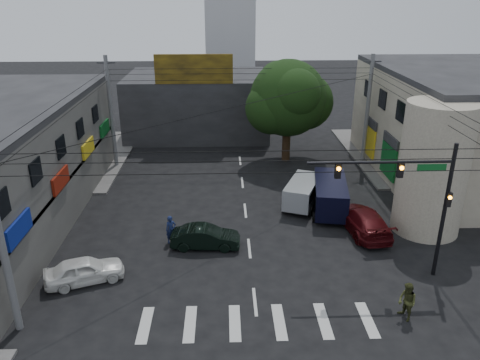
{
  "coord_description": "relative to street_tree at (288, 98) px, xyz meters",
  "views": [
    {
      "loc": [
        -1.37,
        -21.49,
        13.82
      ],
      "look_at": [
        -0.46,
        4.0,
        3.46
      ],
      "focal_mm": 35.0,
      "sensor_mm": 36.0,
      "label": 1
    }
  ],
  "objects": [
    {
      "name": "sidewalk_far_left",
      "position": [
        -22.0,
        1.0,
        -5.4
      ],
      "size": [
        16.0,
        16.0,
        0.15
      ],
      "primitive_type": "cube",
      "color": "#514F4C",
      "rests_on": "ground"
    },
    {
      "name": "maroon_sedan",
      "position": [
        3.08,
        -13.18,
        -4.71
      ],
      "size": [
        3.39,
        5.76,
        1.52
      ],
      "primitive_type": "imported",
      "rotation": [
        0.0,
        0.0,
        3.26
      ],
      "color": "#3D080B",
      "rests_on": "ground"
    },
    {
      "name": "billboard",
      "position": [
        -8.0,
        4.1,
        1.83
      ],
      "size": [
        7.0,
        0.3,
        2.6
      ],
      "primitive_type": "cube",
      "color": "olive",
      "rests_on": "building_far"
    },
    {
      "name": "sidewalk_far_right",
      "position": [
        14.0,
        1.0,
        -5.4
      ],
      "size": [
        16.0,
        16.0,
        0.15
      ],
      "primitive_type": "cube",
      "color": "#514F4C",
      "rests_on": "ground"
    },
    {
      "name": "white_compact",
      "position": [
        -12.54,
        -18.0,
        -4.81
      ],
      "size": [
        4.12,
        4.94,
        1.33
      ],
      "primitive_type": "imported",
      "rotation": [
        0.0,
        0.0,
        1.92
      ],
      "color": "white",
      "rests_on": "ground"
    },
    {
      "name": "traffic_gantry",
      "position": [
        3.82,
        -18.0,
        -0.64
      ],
      "size": [
        7.1,
        0.35,
        7.2
      ],
      "color": "black",
      "rests_on": "ground"
    },
    {
      "name": "ground",
      "position": [
        -4.0,
        -17.0,
        -5.47
      ],
      "size": [
        160.0,
        160.0,
        0.0
      ],
      "primitive_type": "plane",
      "color": "black",
      "rests_on": "ground"
    },
    {
      "name": "building_far",
      "position": [
        -8.0,
        9.0,
        -2.47
      ],
      "size": [
        14.0,
        10.0,
        6.0
      ],
      "primitive_type": "cube",
      "color": "#232326",
      "rests_on": "ground"
    },
    {
      "name": "silver_minivan",
      "position": [
        -0.05,
        -9.34,
        -4.56
      ],
      "size": [
        5.46,
        4.73,
        1.82
      ],
      "primitive_type": null,
      "rotation": [
        0.0,
        0.0,
        1.18
      ],
      "color": "#A7ABB0",
      "rests_on": "ground"
    },
    {
      "name": "utility_pole_near_left",
      "position": [
        -14.5,
        -21.5,
        -0.87
      ],
      "size": [
        0.32,
        0.32,
        9.2
      ],
      "primitive_type": "cylinder",
      "color": "#59595B",
      "rests_on": "ground"
    },
    {
      "name": "utility_pole_far_left",
      "position": [
        -14.5,
        -1.0,
        -0.87
      ],
      "size": [
        0.32,
        0.32,
        9.2
      ],
      "primitive_type": "cylinder",
      "color": "#59595B",
      "rests_on": "ground"
    },
    {
      "name": "pedestrian_olive",
      "position": [
        2.71,
        -21.47,
        -4.56
      ],
      "size": [
        1.32,
        1.24,
        1.83
      ],
      "primitive_type": "imported",
      "rotation": [
        0.0,
        0.0,
        -1.24
      ],
      "color": "#34381A",
      "rests_on": "ground"
    },
    {
      "name": "building_right",
      "position": [
        14.0,
        -4.0,
        -1.47
      ],
      "size": [
        14.0,
        18.0,
        8.0
      ],
      "primitive_type": "cube",
      "color": "gray",
      "rests_on": "ground"
    },
    {
      "name": "corner_column",
      "position": [
        7.0,
        -13.0,
        -1.47
      ],
      "size": [
        4.0,
        4.0,
        8.0
      ],
      "primitive_type": "cylinder",
      "color": "gray",
      "rests_on": "ground"
    },
    {
      "name": "dark_sedan",
      "position": [
        -6.52,
        -14.76,
        -4.82
      ],
      "size": [
        1.88,
        4.12,
        1.3
      ],
      "primitive_type": "imported",
      "rotation": [
        0.0,
        0.0,
        1.51
      ],
      "color": "black",
      "rests_on": "ground"
    },
    {
      "name": "utility_pole_far_right",
      "position": [
        6.5,
        -1.0,
        -0.87
      ],
      "size": [
        0.32,
        0.32,
        9.2
      ],
      "primitive_type": "cylinder",
      "color": "#59595B",
      "rests_on": "ground"
    },
    {
      "name": "navy_van",
      "position": [
        1.65,
        -10.21,
        -4.41
      ],
      "size": [
        5.96,
        3.73,
        2.12
      ],
      "primitive_type": null,
      "rotation": [
        0.0,
        0.0,
        1.41
      ],
      "color": "black",
      "rests_on": "ground"
    },
    {
      "name": "traffic_officer",
      "position": [
        -8.55,
        -14.14,
        -4.62
      ],
      "size": [
        0.9,
        0.84,
        1.7
      ],
      "primitive_type": "imported",
      "rotation": [
        0.0,
        0.0,
        0.39
      ],
      "color": "#131D44",
      "rests_on": "ground"
    },
    {
      "name": "street_tree",
      "position": [
        0.0,
        0.0,
        0.0
      ],
      "size": [
        6.4,
        6.4,
        8.7
      ],
      "color": "black",
      "rests_on": "ground"
    }
  ]
}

